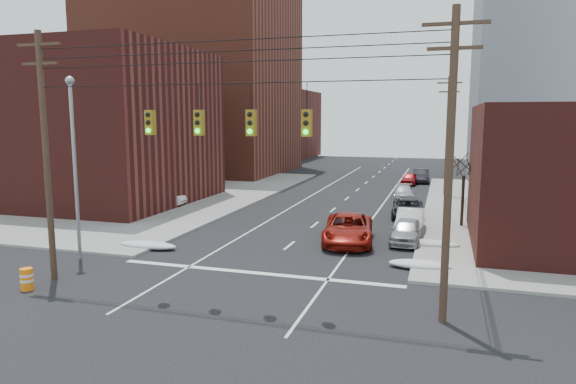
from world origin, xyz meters
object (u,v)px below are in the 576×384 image
Objects in this scene: parked_car_b at (410,221)px; parked_car_d at (404,193)px; parked_car_f at (421,176)px; lot_car_c at (134,195)px; parked_car_e at (410,179)px; lot_car_d at (126,187)px; lot_car_a at (157,196)px; lot_car_b at (178,188)px; parked_car_a at (407,231)px; construction_barrel at (27,279)px; red_pickup at (348,229)px; parked_car_c at (408,208)px.

parked_car_d is at bearing 95.89° from parked_car_b.
lot_car_c is (-22.24, -22.80, 0.10)m from parked_car_f.
parked_car_f is (1.07, 2.55, 0.11)m from parked_car_e.
lot_car_c is at bearing -157.23° from lot_car_d.
lot_car_a is at bearing -144.59° from lot_car_d.
parked_car_f is 27.44m from lot_car_b.
parked_car_e is 29.30m from lot_car_c.
lot_car_b reaches higher than parked_car_e.
lot_car_a is at bearing -152.89° from lot_car_b.
parked_car_a is 21.48m from lot_car_a.
parked_car_a is at bearing -89.08° from parked_car_d.
parked_car_a is 29.47m from parked_car_f.
lot_car_c is 21.37m from construction_barrel.
red_pickup is 1.31× the size of parked_car_b.
red_pickup is 1.30× the size of lot_car_a.
lot_car_c reaches higher than parked_car_e.
lot_car_d is (-24.66, -16.32, 0.21)m from parked_car_e.
parked_car_b is 0.93× the size of lot_car_c.
parked_car_d is (-0.94, 8.56, -0.06)m from parked_car_c.
lot_car_b is (-19.99, -4.82, 0.22)m from parked_car_d.
parked_car_c is at bearing -83.10° from lot_car_b.
lot_car_d is (-24.83, -5.90, 0.25)m from parked_car_d.
lot_car_c is at bearing 179.84° from parked_car_c.
parked_car_e is 0.79× the size of lot_car_b.
parked_car_a reaches higher than construction_barrel.
lot_car_a reaches higher than lot_car_c.
parked_car_d is (1.85, 17.47, -0.22)m from red_pickup.
red_pickup is at bearing -107.84° from lot_car_b.
red_pickup is 4.93m from parked_car_b.
lot_car_a reaches higher than parked_car_e.
parked_car_a is 1.00× the size of parked_car_d.
parked_car_c is at bearing -87.78° from parked_car_d.
parked_car_e reaches higher than parked_car_d.
parked_car_b reaches higher than construction_barrel.
lot_car_a is (-19.97, -23.02, 0.14)m from parked_car_f.
lot_car_c is (-19.48, 7.63, 0.03)m from red_pickup.
construction_barrel is (7.87, -19.86, -0.38)m from lot_car_c.
parked_car_e is 0.83× the size of parked_car_f.
construction_barrel is at bearing -127.71° from parked_car_c.
parked_car_d is at bearing -84.01° from parked_car_e.
parked_car_b is 20.83m from lot_car_a.
lot_car_a is at bearing 148.97° from red_pickup.
lot_car_c is (-22.28, -1.27, 0.19)m from parked_car_c.
parked_car_b is at bearing -108.79° from lot_car_a.
red_pickup is at bearing -105.10° from lot_car_c.
parked_car_b is 0.93× the size of lot_car_b.
red_pickup reaches higher than parked_car_e.
lot_car_b reaches higher than parked_car_b.
parked_car_e is at bearing 86.85° from parked_car_d.
parked_car_f is 1.11× the size of lot_car_d.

